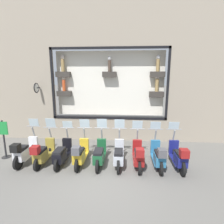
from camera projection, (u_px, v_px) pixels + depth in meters
The scene contains 12 objects.
ground_plane at pixel (101, 175), 6.15m from camera, with size 120.00×120.00×0.00m, color #66635E.
building_facade at pixel (109, 64), 8.86m from camera, with size 1.18×36.00×7.93m.
scooter_navy_0 at pixel (179, 156), 6.49m from camera, with size 1.81×0.61×1.58m.
scooter_teal_1 at pixel (158, 156), 6.53m from camera, with size 1.80×0.61×1.57m.
scooter_red_2 at pixel (138, 155), 6.58m from camera, with size 1.80×0.60×1.60m.
scooter_silver_3 at pixel (119, 155), 6.71m from camera, with size 1.80×0.60×1.65m.
scooter_green_4 at pixel (100, 154), 6.76m from camera, with size 1.80×0.61×1.66m.
scooter_yellow_5 at pixel (80, 154), 6.74m from camera, with size 1.80×0.60×1.63m.
scooter_black_6 at pixel (62, 154), 6.85m from camera, with size 1.79×0.60×1.53m.
scooter_olive_7 at pixel (43, 153), 6.84m from camera, with size 1.79×0.61×1.64m.
scooter_white_8 at pixel (25, 151), 6.89m from camera, with size 1.81×0.61×1.61m.
shop_sign_post at pixel (4, 138), 7.29m from camera, with size 0.36×0.45×1.63m.
Camera 1 is at (-5.54, -0.78, 3.41)m, focal length 28.00 mm.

